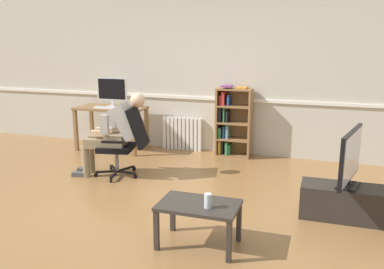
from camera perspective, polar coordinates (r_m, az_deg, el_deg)
The scene contains 14 objects.
ground_plane at distance 4.71m, azimuth -5.09°, elevation -10.45°, with size 18.00×18.00×0.00m, color olive.
back_wall at distance 6.84m, azimuth 3.62°, elevation 8.65°, with size 12.00×0.13×2.70m.
computer_desk at distance 7.15m, azimuth -11.36°, elevation 2.87°, with size 1.19×0.59×0.76m.
imac_monitor at distance 7.16m, azimuth -11.22°, elevation 6.17°, with size 0.56×0.14×0.50m.
keyboard at distance 7.01m, azimuth -11.99°, elevation 3.71°, with size 0.44×0.12×0.02m, color white.
computer_mouse at distance 6.90m, azimuth -10.06°, elevation 3.69°, with size 0.06×0.10×0.03m, color white.
bookshelf at distance 6.68m, azimuth 5.60°, elevation 1.68°, with size 0.57×0.29×1.17m.
radiator at distance 7.08m, azimuth -1.39°, elevation 0.14°, with size 0.70×0.08×0.58m.
office_chair at distance 5.71m, azimuth -9.28°, elevation -0.74°, with size 0.76×0.63×0.99m.
person_seated at distance 5.73m, azimuth -10.83°, elevation 0.43°, with size 1.06×0.51×1.19m.
tv_stand at distance 4.71m, azimuth 20.91°, elevation -8.93°, with size 0.95×0.39×0.36m.
tv_screen at distance 4.55m, azimuth 21.44°, elevation -3.03°, with size 0.27×0.86×0.61m.
coffee_table at distance 3.80m, azimuth 0.95°, elevation -10.54°, with size 0.74×0.47×0.42m.
drinking_glass at distance 3.66m, azimuth 2.26°, elevation -9.32°, with size 0.07×0.07×0.13m, color silver.
Camera 1 is at (1.75, -3.95, 1.88)m, focal length 37.84 mm.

